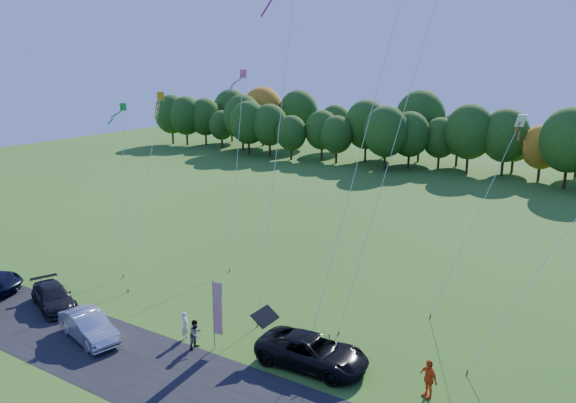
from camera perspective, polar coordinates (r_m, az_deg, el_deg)
The scene contains 17 objects.
ground at distance 32.08m, azimuth -5.98°, elevation -14.49°, with size 160.00×160.00×0.00m, color #2C5C18.
asphalt_strip at distance 29.51m, azimuth -11.04°, elevation -17.45°, with size 90.00×6.00×0.01m, color black.
tree_line at distance 80.34m, azimuth 19.22°, elevation 2.40°, with size 116.00×12.00×10.00m, color #1E4711, non-canonical shape.
black_suv at distance 29.84m, azimuth 2.48°, elevation -14.99°, with size 2.71×5.87×1.63m, color black.
silver_sedan at distance 34.26m, azimuth -19.58°, elevation -11.87°, with size 1.66×4.75×1.56m, color #B4B5B9.
dark_truck_a at distance 39.19m, azimuth -22.73°, elevation -8.92°, with size 1.98×4.88×1.42m, color black.
person_tailgate_a at distance 32.92m, azimuth -10.41°, elevation -12.27°, with size 0.60×0.39×1.64m, color silver.
person_tailgate_b at distance 31.87m, azimuth -9.37°, elevation -13.15°, with size 0.80×0.62×1.64m, color gray.
person_east at distance 28.17m, azimuth 14.07°, elevation -17.04°, with size 1.11×0.46×1.90m, color #D75414.
feather_flag at distance 30.86m, azimuth -7.26°, elevation -10.64°, with size 0.52×0.19×4.02m.
kite_delta_blue at distance 35.25m, azimuth -0.85°, elevation 8.34°, with size 4.54×10.24×24.03m.
kite_parafoil_orange at distance 34.69m, azimuth 13.83°, elevation 15.98°, with size 5.57×13.20×33.65m.
kite_delta_red at distance 30.94m, azimuth 8.36°, elevation 8.71°, with size 2.95×10.68×25.21m.
kite_diamond_yellow at distance 41.71m, azimuth -14.30°, elevation 1.42°, with size 3.81×7.82×13.34m.
kite_diamond_green at distance 43.54m, azimuth -16.40°, elevation 1.28°, with size 3.80×4.50×12.47m.
kite_diamond_white at distance 37.30m, azimuth 18.67°, elevation -1.26°, with size 3.48×8.13×12.36m.
kite_diamond_pink at distance 43.56m, azimuth -5.25°, elevation 3.43°, with size 3.51×6.62×14.95m.
Camera 1 is at (17.81, -21.81, 15.38)m, focal length 35.00 mm.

